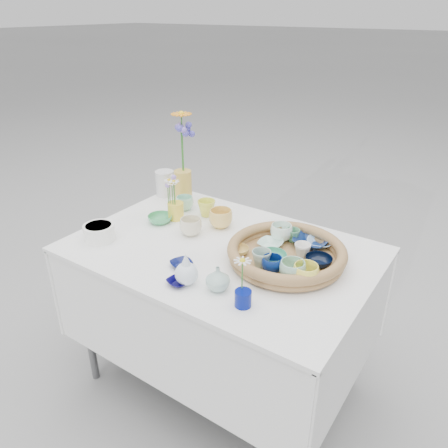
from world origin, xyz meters
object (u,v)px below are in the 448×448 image
Objects in this scene: wicker_tray at (286,254)px; tall_vase_yellow at (183,186)px; display_table at (222,380)px; bud_vase_seafoam at (218,278)px.

tall_vase_yellow is (-0.72, 0.25, 0.05)m from wicker_tray.
display_table is at bearing -169.88° from wicker_tray.
tall_vase_yellow is at bearing 146.23° from display_table.
display_table is 13.64× the size of bud_vase_seafoam.
bud_vase_seafoam is 0.55× the size of tall_vase_yellow.
wicker_tray is 0.77m from tall_vase_yellow.
display_table is 0.87m from bud_vase_seafoam.
wicker_tray is 2.81× the size of tall_vase_yellow.
display_table is 1.00m from tall_vase_yellow.
bud_vase_seafoam is at bearing -111.19° from wicker_tray.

